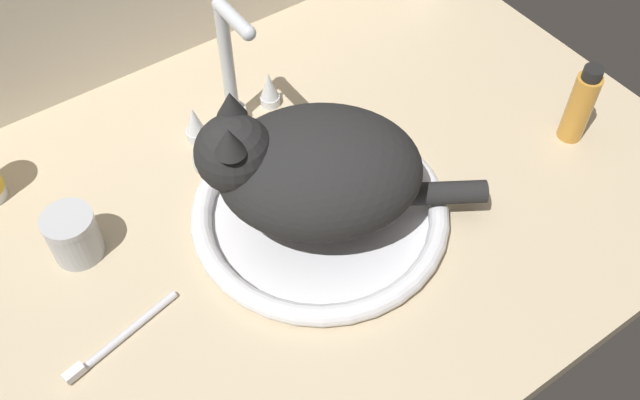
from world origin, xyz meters
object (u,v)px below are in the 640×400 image
Objects in this scene: metal_jar at (73,235)px; amber_bottle at (580,105)px; sink_basin at (320,212)px; toothbrush at (120,338)px; faucet at (231,81)px; cat at (306,169)px.

amber_bottle is at bearing -17.82° from metal_jar.
metal_jar reaches higher than sink_basin.
sink_basin is 42.29cm from amber_bottle.
sink_basin reaches higher than toothbrush.
faucet is at bearing 142.12° from amber_bottle.
cat is (-1.49, -22.07, 1.80)cm from faucet.
faucet reaches higher than amber_bottle.
cat reaches higher than amber_bottle.
toothbrush is (-31.39, -1.59, -0.67)cm from sink_basin.
toothbrush is at bearing -175.18° from cat.
faucet is 52.04cm from amber_bottle.
faucet is 0.62× the size of cat.
amber_bottle is 73.02cm from toothbrush.
faucet is at bearing 86.13° from cat.
toothbrush is at bearing -177.10° from sink_basin.
cat is at bearing -24.48° from metal_jar.
amber_bottle reaches higher than toothbrush.
sink_basin is 9.37cm from cat.
metal_jar is (-30.11, -9.04, -4.96)cm from faucet.
faucet is 40.69cm from toothbrush.
metal_jar is 0.55× the size of amber_bottle.
toothbrush is (-72.42, 7.32, -5.75)cm from amber_bottle.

